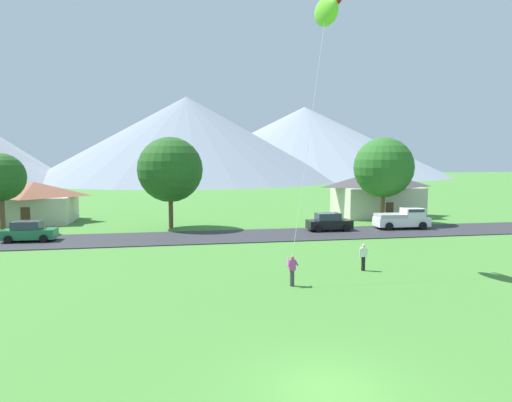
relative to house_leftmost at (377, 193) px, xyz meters
The scene contains 14 objects.
ground_plane 44.02m from the house_leftmost, 116.71° to the right, with size 400.00×400.00×0.00m, color #447F33.
road_strip 22.97m from the house_leftmost, 150.02° to the right, with size 160.00×6.86×0.08m, color #2D2D33.
mountain_east_ridge 100.83m from the house_leftmost, 100.76° to the left, with size 94.58×94.58×26.31m, color gray.
mountain_far_west_ridge 132.58m from the house_leftmost, 77.40° to the left, with size 110.99×110.99×27.28m, color gray.
house_leftmost is the anchor object (origin of this frame).
house_left_center 38.82m from the house_leftmost, behind, with size 8.49×7.34×4.41m.
tree_near_left 6.90m from the house_leftmost, 109.41° to the right, with size 6.33×6.33×9.14m.
tree_left_of_center 39.96m from the house_leftmost, behind, with size 4.35×4.35×7.41m.
tree_right_of_center 25.03m from the house_leftmost, 167.62° to the right, with size 6.40×6.40×9.03m.
parked_car_black_west_end 13.92m from the house_leftmost, 133.61° to the right, with size 4.20×2.08×1.68m.
parked_car_green_mid_west 37.59m from the house_leftmost, 163.12° to the right, with size 4.25×2.17×1.68m.
pickup_truck_white_west_side 10.38m from the house_leftmost, 100.88° to the right, with size 5.29×2.51×1.99m.
kite_flyer_with_kite 30.65m from the house_leftmost, 121.90° to the right, with size 4.30×6.05×16.85m.
watcher_person 28.36m from the house_leftmost, 116.57° to the right, with size 0.56×0.24×1.68m.
Camera 1 is at (-4.60, -12.75, 6.92)m, focal length 32.76 mm.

